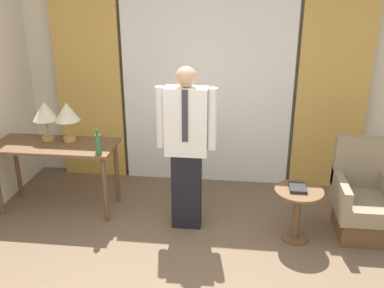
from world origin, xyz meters
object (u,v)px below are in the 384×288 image
armchair (362,202)px  table_lamp_left (45,112)px  bottle_near_edge (98,144)px  book (298,188)px  desk (56,154)px  side_table (298,206)px  person (186,144)px  table_lamp_right (67,113)px

armchair → table_lamp_left: bearing=175.8°
bottle_near_edge → book: 1.99m
book → desk: bearing=172.8°
armchair → side_table: armchair is taller
person → book: person is taller
table_lamp_left → table_lamp_right: 0.24m
table_lamp_right → bottle_near_edge: 0.58m
table_lamp_left → table_lamp_right: (0.24, 0.00, 0.00)m
table_lamp_left → side_table: size_ratio=0.79×
desk → armchair: size_ratio=1.38×
armchair → bottle_near_edge: bearing=-178.2°
desk → person: size_ratio=0.78×
table_lamp_right → side_table: 2.54m
desk → book: size_ratio=6.27×
table_lamp_left → armchair: 3.38m
table_lamp_left → armchair: size_ratio=0.45×
armchair → book: armchair is taller
table_lamp_left → bottle_near_edge: table_lamp_left is taller
desk → armchair: 3.19m
armchair → side_table: bearing=-161.9°
table_lamp_left → side_table: (2.65, -0.46, -0.71)m
table_lamp_right → side_table: table_lamp_right is taller
desk → person: 1.47m
desk → armchair: bearing=-2.2°
armchair → side_table: (-0.65, -0.21, 0.03)m
bottle_near_edge → book: bottle_near_edge is taller
person → side_table: person is taller
desk → bottle_near_edge: size_ratio=4.98×
table_lamp_left → side_table: bearing=-9.8°
table_lamp_right → book: size_ratio=2.06×
armchair → book: 0.73m
table_lamp_right → bottle_near_edge: (0.43, -0.33, -0.20)m
side_table → person: bearing=173.2°
table_lamp_left → person: 1.60m
bottle_near_edge → table_lamp_left: bearing=154.2°
desk → table_lamp_right: bearing=44.8°
armchair → book: (-0.66, -0.20, 0.22)m
person → side_table: bearing=-6.8°
armchair → book: size_ratio=4.53×
desk → table_lamp_left: (-0.12, 0.12, 0.42)m
desk → side_table: (2.52, -0.33, -0.28)m
bottle_near_edge → side_table: (1.97, -0.13, -0.50)m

